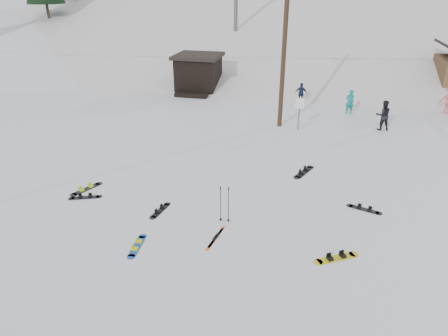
# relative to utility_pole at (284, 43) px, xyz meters

# --- Properties ---
(ground) EXTENTS (200.00, 200.00, 0.00)m
(ground) POSITION_rel_utility_pole_xyz_m (-2.00, -14.00, -4.68)
(ground) COLOR white
(ground) RESTS_ON ground
(ski_slope) EXTENTS (60.00, 85.24, 65.97)m
(ski_slope) POSITION_rel_utility_pole_xyz_m (-2.00, 41.00, -16.68)
(ski_slope) COLOR silver
(ski_slope) RESTS_ON ground
(ridge_left) EXTENTS (47.54, 95.03, 58.38)m
(ridge_left) POSITION_rel_utility_pole_xyz_m (-38.00, 34.00, -15.68)
(ridge_left) COLOR white
(ridge_left) RESTS_ON ground
(treeline_left) EXTENTS (20.00, 64.00, 10.00)m
(treeline_left) POSITION_rel_utility_pole_xyz_m (-36.00, 26.00, -4.68)
(treeline_left) COLOR black
(treeline_left) RESTS_ON ground
(treeline_crest) EXTENTS (50.00, 6.00, 10.00)m
(treeline_crest) POSITION_rel_utility_pole_xyz_m (-2.00, 72.00, -4.68)
(treeline_crest) COLOR black
(treeline_crest) RESTS_ON ski_slope
(utility_pole) EXTENTS (2.00, 0.26, 9.00)m
(utility_pole) POSITION_rel_utility_pole_xyz_m (0.00, 0.00, 0.00)
(utility_pole) COLOR #3A2819
(utility_pole) RESTS_ON ground
(trail_sign) EXTENTS (0.50, 0.09, 1.85)m
(trail_sign) POSITION_rel_utility_pole_xyz_m (1.10, -0.42, -3.41)
(trail_sign) COLOR #595B60
(trail_sign) RESTS_ON ground
(lift_hut) EXTENTS (3.40, 4.10, 2.75)m
(lift_hut) POSITION_rel_utility_pole_xyz_m (-7.00, 6.94, -3.32)
(lift_hut) COLOR black
(lift_hut) RESTS_ON ground
(hero_snowboard) EXTENTS (0.35, 1.35, 0.09)m
(hero_snowboard) POSITION_rel_utility_pole_xyz_m (-3.19, -12.88, -4.66)
(hero_snowboard) COLOR #1B50B0
(hero_snowboard) RESTS_ON ground
(hero_skis) EXTENTS (0.32, 1.47, 0.08)m
(hero_skis) POSITION_rel_utility_pole_xyz_m (-0.85, -11.85, -4.66)
(hero_skis) COLOR #CB4A14
(hero_skis) RESTS_ON ground
(ski_poles) EXTENTS (0.38, 0.10, 1.38)m
(ski_poles) POSITION_rel_utility_pole_xyz_m (-0.80, -10.79, -3.97)
(ski_poles) COLOR black
(ski_poles) RESTS_ON ground
(board_scatter_a) EXTENTS (1.23, 0.63, 0.09)m
(board_scatter_a) POSITION_rel_utility_pole_xyz_m (-6.52, -10.39, -4.66)
(board_scatter_a) COLOR black
(board_scatter_a) RESTS_ON ground
(board_scatter_b) EXTENTS (0.41, 1.28, 0.09)m
(board_scatter_b) POSITION_rel_utility_pole_xyz_m (-3.28, -10.65, -4.66)
(board_scatter_b) COLOR black
(board_scatter_b) RESTS_ON ground
(board_scatter_c) EXTENTS (0.78, 1.39, 0.10)m
(board_scatter_c) POSITION_rel_utility_pole_xyz_m (-6.85, -9.75, -4.65)
(board_scatter_c) COLOR black
(board_scatter_c) RESTS_ON ground
(board_scatter_d) EXTENTS (1.26, 0.59, 0.09)m
(board_scatter_d) POSITION_rel_utility_pole_xyz_m (4.10, -8.82, -4.66)
(board_scatter_d) COLOR black
(board_scatter_d) RESTS_ON ground
(board_scatter_e) EXTENTS (1.36, 0.93, 0.11)m
(board_scatter_e) POSITION_rel_utility_pole_xyz_m (3.02, -12.05, -4.65)
(board_scatter_e) COLOR yellow
(board_scatter_e) RESTS_ON ground
(board_scatter_f) EXTENTS (0.83, 1.52, 0.11)m
(board_scatter_f) POSITION_rel_utility_pole_xyz_m (1.74, -6.10, -4.65)
(board_scatter_f) COLOR black
(board_scatter_f) RESTS_ON ground
(skier_teal) EXTENTS (0.65, 0.53, 1.54)m
(skier_teal) POSITION_rel_utility_pole_xyz_m (4.06, 3.43, -3.91)
(skier_teal) COLOR #0C786D
(skier_teal) RESTS_ON ground
(skier_dark) EXTENTS (0.96, 0.82, 1.71)m
(skier_dark) POSITION_rel_utility_pole_xyz_m (5.74, 0.66, -3.82)
(skier_dark) COLOR black
(skier_dark) RESTS_ON ground
(skier_navy) EXTENTS (0.90, 0.47, 1.46)m
(skier_navy) POSITION_rel_utility_pole_xyz_m (0.93, 4.97, -3.95)
(skier_navy) COLOR #192540
(skier_navy) RESTS_ON ground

